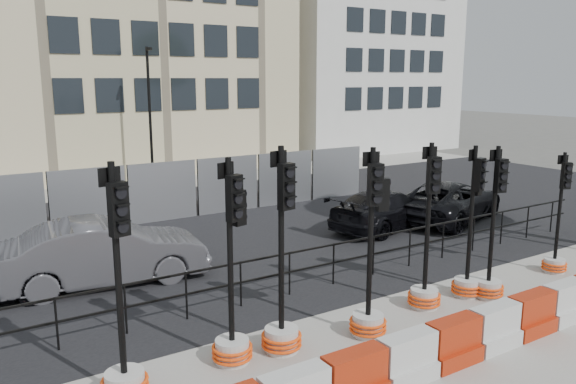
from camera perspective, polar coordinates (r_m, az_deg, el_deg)
ground at (r=12.34m, az=8.02°, el=-11.03°), size 120.00×120.00×0.00m
sidewalk_near at (r=10.46m, az=19.12°, el=-15.84°), size 40.00×6.00×0.02m
road at (r=17.94m, az=-6.61°, el=-3.74°), size 40.00×14.00×0.03m
sidewalk_far at (r=26.15m, az=-15.26°, el=0.73°), size 40.00×4.00×0.02m
building_white at (r=39.33m, az=6.48°, el=16.21°), size 12.00×9.06×16.00m
kerb_railing at (r=12.98m, az=4.65°, el=-6.57°), size 18.00×0.04×1.00m
heras_fencing at (r=20.27m, az=-10.14°, el=-0.14°), size 14.33×1.72×2.00m
lamp_post_far at (r=24.96m, az=-13.84°, el=7.75°), size 0.12×0.56×6.00m
barrier_row at (r=10.41m, az=18.37°, el=-13.73°), size 14.65×0.50×0.80m
traffic_signal_a at (r=8.89m, az=-16.37°, el=-15.45°), size 0.71×0.71×3.58m
traffic_signal_b at (r=9.54m, az=-5.65°, el=-12.48°), size 0.69×0.69×3.49m
traffic_signal_c at (r=9.89m, az=-0.61°, el=-12.05°), size 0.71×0.71×3.62m
traffic_signal_d at (r=10.53m, az=8.30°, el=-10.15°), size 0.69×0.69×3.53m
traffic_signal_e at (r=12.01m, az=13.80°, el=-8.24°), size 0.68×0.68×3.46m
traffic_signal_f at (r=12.87m, az=17.91°, el=-6.77°), size 0.66×0.66×3.33m
traffic_signal_g at (r=12.95m, az=19.84°, el=-7.28°), size 0.66×0.66×3.33m
traffic_signal_h at (r=15.24m, az=25.58°, el=-5.22°), size 0.59×0.59×2.99m
car_b at (r=13.67m, az=-18.10°, el=-5.85°), size 2.64×4.99×1.53m
car_c at (r=18.04m, az=9.92°, el=-1.74°), size 3.64×5.10×1.26m
car_d at (r=19.55m, az=16.00°, el=-0.86°), size 5.17×6.20×1.35m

